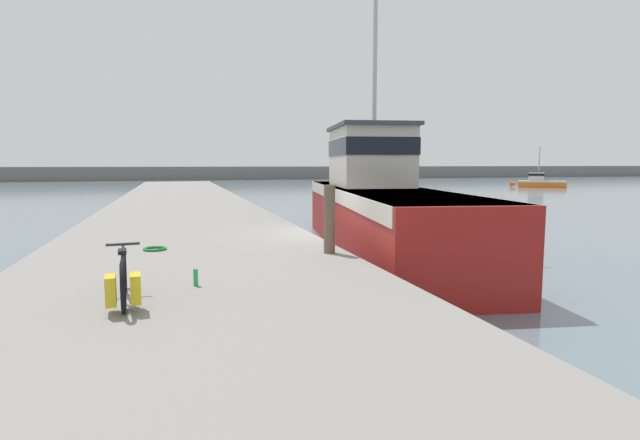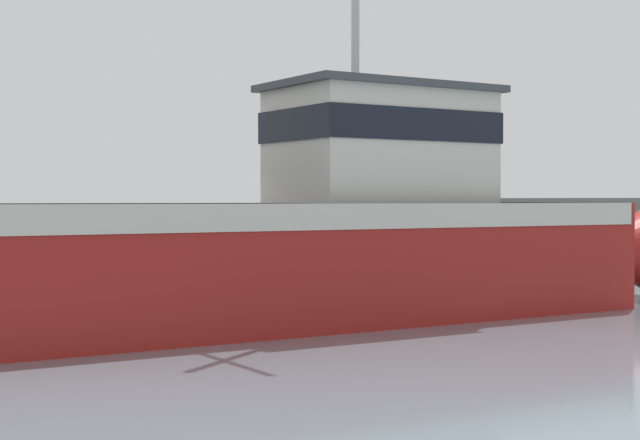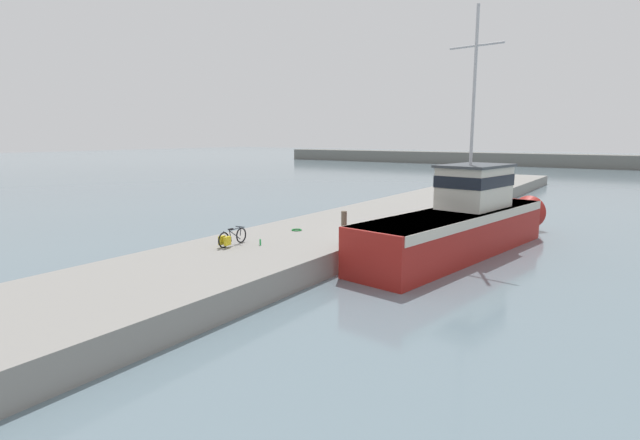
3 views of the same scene
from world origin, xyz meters
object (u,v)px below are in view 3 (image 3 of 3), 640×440
at_px(fishing_boat_main, 465,221).
at_px(mooring_post, 344,228).
at_px(bicycle_touring, 230,238).
at_px(water_bottle_by_bike, 260,242).

relative_size(fishing_boat_main, mooring_post, 11.24).
bearing_deg(mooring_post, bicycle_touring, -141.90).
xyz_separation_m(fishing_boat_main, mooring_post, (-3.24, -5.43, 0.17)).
bearing_deg(water_bottle_by_bike, mooring_post, 37.25).
relative_size(fishing_boat_main, bicycle_touring, 8.88).
relative_size(bicycle_touring, mooring_post, 1.27).
height_order(bicycle_touring, water_bottle_by_bike, bicycle_touring).
height_order(fishing_boat_main, water_bottle_by_bike, fishing_boat_main).
xyz_separation_m(fishing_boat_main, bicycle_touring, (-6.86, -8.27, -0.19)).
relative_size(fishing_boat_main, water_bottle_by_bike, 60.72).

